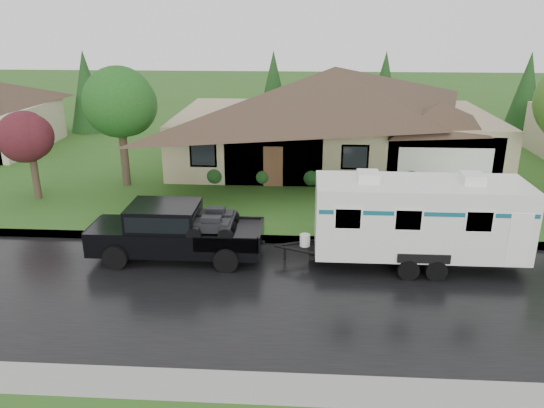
{
  "coord_description": "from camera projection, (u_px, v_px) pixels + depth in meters",
  "views": [
    {
      "loc": [
        0.34,
        -17.14,
        8.52
      ],
      "look_at": [
        -0.86,
        2.0,
        1.66
      ],
      "focal_mm": 35.0,
      "sensor_mm": 36.0,
      "label": 1
    }
  ],
  "objects": [
    {
      "name": "tree_red",
      "position": [
        30.0,
        138.0,
        24.68
      ],
      "size": [
        2.56,
        2.56,
        4.24
      ],
      "color": "#382B1E",
      "rests_on": "lawn"
    },
    {
      "name": "shrub_row",
      "position": [
        336.0,
        176.0,
        27.4
      ],
      "size": [
        13.6,
        1.0,
        1.0
      ],
      "color": "#143814",
      "rests_on": "lawn"
    },
    {
      "name": "ground",
      "position": [
        292.0,
        267.0,
        19.0
      ],
      "size": [
        140.0,
        140.0,
        0.0
      ],
      "primitive_type": "plane",
      "color": "#2F571B",
      "rests_on": "ground"
    },
    {
      "name": "house_main",
      "position": [
        339.0,
        105.0,
        30.66
      ],
      "size": [
        19.44,
        10.8,
        6.9
      ],
      "color": "tan",
      "rests_on": "lawn"
    },
    {
      "name": "road",
      "position": [
        291.0,
        294.0,
        17.12
      ],
      "size": [
        140.0,
        8.0,
        0.01
      ],
      "primitive_type": "cube",
      "color": "black",
      "rests_on": "ground"
    },
    {
      "name": "lawn",
      "position": [
        299.0,
        158.0,
        33.07
      ],
      "size": [
        140.0,
        26.0,
        0.15
      ],
      "primitive_type": "cube",
      "color": "#2F571B",
      "rests_on": "ground"
    },
    {
      "name": "tree_left_green",
      "position": [
        120.0,
        106.0,
        26.33
      ],
      "size": [
        3.59,
        3.59,
        5.94
      ],
      "color": "#382B1E",
      "rests_on": "lawn"
    },
    {
      "name": "travel_trailer",
      "position": [
        419.0,
        217.0,
        18.6
      ],
      "size": [
        7.67,
        2.69,
        3.44
      ],
      "color": "silver",
      "rests_on": "ground"
    },
    {
      "name": "pickup_truck",
      "position": [
        173.0,
        230.0,
        19.36
      ],
      "size": [
        6.22,
        2.36,
        2.07
      ],
      "color": "black",
      "rests_on": "ground"
    },
    {
      "name": "curb",
      "position": [
        294.0,
        240.0,
        21.09
      ],
      "size": [
        140.0,
        0.5,
        0.15
      ],
      "primitive_type": "cube",
      "color": "gray",
      "rests_on": "ground"
    }
  ]
}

